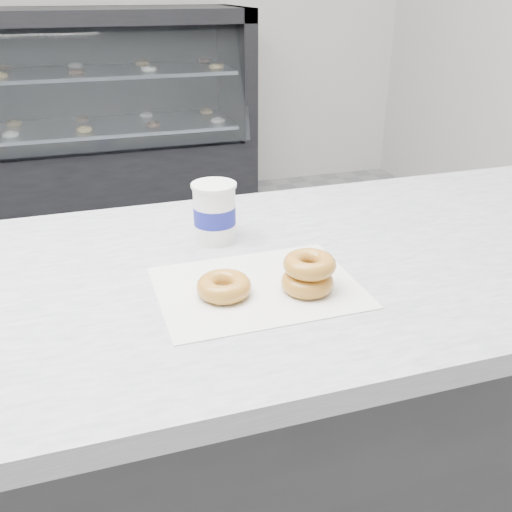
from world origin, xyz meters
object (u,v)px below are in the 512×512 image
(donut_stack, at_px, (308,273))
(display_case, at_px, (51,144))
(donut_single, at_px, (224,286))
(coffee_cup, at_px, (215,212))
(counter, at_px, (47,496))

(donut_stack, bearing_deg, display_case, 99.74)
(donut_single, bearing_deg, donut_stack, -10.44)
(coffee_cup, bearing_deg, counter, -162.73)
(display_case, height_order, coffee_cup, display_case)
(counter, distance_m, coffee_cup, 0.65)
(donut_stack, relative_size, coffee_cup, 0.88)
(donut_single, xyz_separation_m, coffee_cup, (0.04, 0.23, 0.04))
(display_case, bearing_deg, donut_single, -82.95)
(coffee_cup, bearing_deg, donut_stack, -70.17)
(donut_single, bearing_deg, counter, 164.46)
(donut_stack, height_order, coffee_cup, coffee_cup)
(display_case, bearing_deg, donut_stack, -80.26)
(counter, distance_m, donut_stack, 0.70)
(display_case, relative_size, coffee_cup, 20.07)
(donut_stack, bearing_deg, coffee_cup, 111.06)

